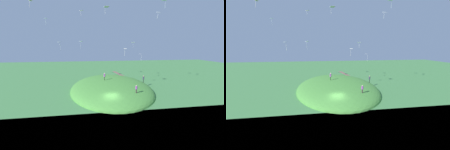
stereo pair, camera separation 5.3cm
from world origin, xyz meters
TOP-DOWN VIEW (x-y plane):
  - ground_plane at (0.00, 0.00)m, footprint 160.00×160.00m
  - grass_hill at (10.41, -1.47)m, footprint 29.13×19.78m
  - dirt_path at (27.76, -7.68)m, footprint 16.55×3.75m
  - person_walking_path at (10.07, 0.18)m, footprint 0.44×0.44m
  - person_on_hilltop at (10.83, -10.07)m, footprint 0.48×0.48m
  - person_watching_kites at (1.19, -5.09)m, footprint 0.48×0.48m
  - kite_0 at (19.81, -9.70)m, footprint 1.17×1.32m
  - kite_1 at (18.77, 14.97)m, footprint 0.78×0.87m
  - kite_2 at (9.57, -4.76)m, footprint 0.67×0.80m
  - kite_3 at (17.26, 5.40)m, footprint 1.31×1.21m
  - kite_4 at (12.59, 10.74)m, footprint 0.95×0.98m
  - kite_5 at (7.78, -13.03)m, footprint 0.86×1.19m
  - kite_6 at (11.52, -13.49)m, footprint 0.66×0.96m
  - kite_7 at (19.96, 5.90)m, footprint 1.33×1.16m
  - kite_8 at (4.02, 0.32)m, footprint 1.30×1.00m
  - kite_9 at (5.37, 13.99)m, footprint 0.90×0.84m
  - kite_10 at (17.66, -11.44)m, footprint 0.74×0.74m

SIDE VIEW (x-z plane):
  - ground_plane at x=0.00m, z-range 0.00..0.00m
  - grass_hill at x=10.41m, z-range -2.37..2.37m
  - dirt_path at x=27.76m, z-range 0.00..0.04m
  - person_on_hilltop at x=10.83m, z-range 1.41..3.25m
  - person_watching_kites at x=1.19m, z-range 1.82..3.41m
  - person_walking_path at x=10.07m, z-range 2.59..4.42m
  - kite_10 at x=17.66m, z-range 6.94..9.07m
  - kite_2 at x=9.57m, z-range 8.91..10.66m
  - kite_4 at x=12.59m, z-range 10.33..12.35m
  - kite_0 at x=19.81m, z-range 10.72..12.39m
  - kite_7 at x=19.96m, z-range 10.65..12.89m
  - kite_1 at x=18.77m, z-range 16.74..18.60m
  - kite_8 at x=4.02m, z-range 17.09..18.45m
  - kite_9 at x=5.37m, z-range 17.97..19.25m
  - kite_6 at x=11.52m, z-range 17.87..19.52m
  - kite_3 at x=17.26m, z-range 19.08..20.43m
  - kite_5 at x=7.78m, z-range 19.63..21.32m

